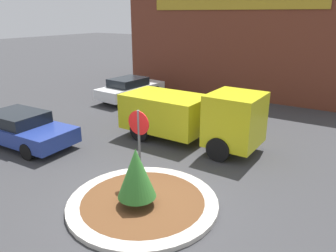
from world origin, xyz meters
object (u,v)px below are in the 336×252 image
(parked_sedan_blue, at_px, (21,128))
(parked_sedan_white, at_px, (130,89))
(utility_truck, at_px, (191,115))
(stop_sign, at_px, (139,135))

(parked_sedan_blue, distance_m, parked_sedan_white, 7.65)
(utility_truck, bearing_deg, stop_sign, -82.58)
(stop_sign, distance_m, utility_truck, 3.88)
(stop_sign, bearing_deg, utility_truck, 96.37)
(parked_sedan_white, bearing_deg, parked_sedan_blue, -169.94)
(parked_sedan_blue, height_order, parked_sedan_white, parked_sedan_white)
(stop_sign, xyz_separation_m, utility_truck, (-0.43, 3.83, -0.48))
(utility_truck, height_order, parked_sedan_blue, utility_truck)
(parked_sedan_blue, bearing_deg, stop_sign, -3.81)
(utility_truck, relative_size, parked_sedan_blue, 1.25)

